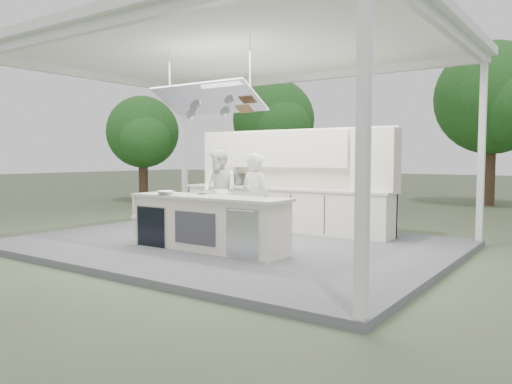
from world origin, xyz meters
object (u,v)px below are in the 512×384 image
Objects in this scene: demo_island at (207,223)px; head_chef at (256,201)px; back_counter at (283,209)px; sous_chef at (219,191)px.

head_chef is at bearing 49.28° from demo_island.
demo_island is 1.83× the size of head_chef.
demo_island is at bearing -86.37° from back_counter.
demo_island is 1.73× the size of sous_chef.
demo_island is 2.09m from sous_chef.
head_chef is 0.94× the size of sous_chef.
head_chef reaches higher than demo_island.
sous_chef is (-1.69, 1.05, 0.05)m from head_chef.
demo_island is at bearing -46.93° from sous_chef.
back_counter is at bearing 59.57° from sous_chef.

